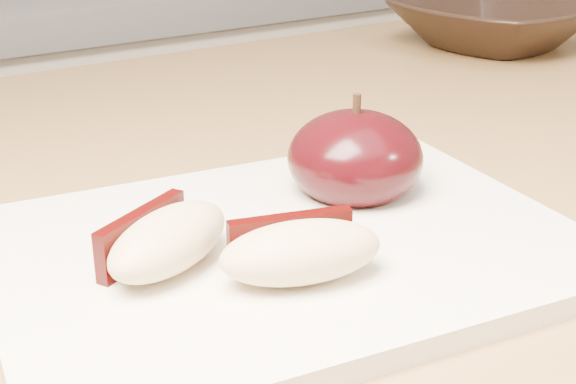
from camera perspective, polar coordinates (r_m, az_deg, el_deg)
back_cabinet at (r=1.31m, az=-17.16°, el=-6.26°), size 2.40×0.62×0.94m
cutting_board at (r=0.40m, az=-0.00°, el=-4.02°), size 0.32×0.25×0.01m
apple_half at (r=0.45m, az=4.79°, el=2.42°), size 0.09×0.09×0.06m
apple_wedge_a at (r=0.37m, az=-8.68°, el=-3.37°), size 0.08×0.07×0.03m
apple_wedge_b at (r=0.36m, az=0.84°, el=-4.19°), size 0.08×0.06×0.03m
bowl at (r=0.89m, az=14.45°, el=11.53°), size 0.22×0.22×0.05m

